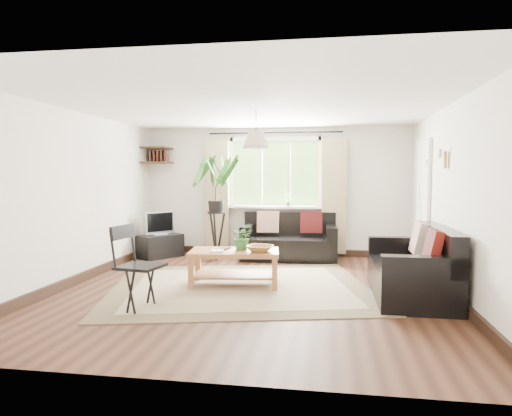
% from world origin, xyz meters
% --- Properties ---
extents(floor, '(5.50, 5.50, 0.00)m').
position_xyz_m(floor, '(0.00, 0.00, 0.00)').
color(floor, black).
rests_on(floor, ground).
extents(ceiling, '(5.50, 5.50, 0.00)m').
position_xyz_m(ceiling, '(0.00, 0.00, 2.40)').
color(ceiling, white).
rests_on(ceiling, floor).
extents(wall_back, '(5.00, 0.02, 2.40)m').
position_xyz_m(wall_back, '(0.00, 2.75, 1.20)').
color(wall_back, silver).
rests_on(wall_back, floor).
extents(wall_front, '(5.00, 0.02, 2.40)m').
position_xyz_m(wall_front, '(0.00, -2.75, 1.20)').
color(wall_front, silver).
rests_on(wall_front, floor).
extents(wall_left, '(0.02, 5.50, 2.40)m').
position_xyz_m(wall_left, '(-2.50, 0.00, 1.20)').
color(wall_left, silver).
rests_on(wall_left, floor).
extents(wall_right, '(0.02, 5.50, 2.40)m').
position_xyz_m(wall_right, '(2.50, 0.00, 1.20)').
color(wall_right, silver).
rests_on(wall_right, floor).
extents(rug, '(3.96, 3.60, 0.02)m').
position_xyz_m(rug, '(-0.16, 0.08, 0.01)').
color(rug, beige).
rests_on(rug, floor).
extents(window, '(2.50, 0.16, 2.16)m').
position_xyz_m(window, '(0.00, 2.71, 1.55)').
color(window, white).
rests_on(window, wall_back).
extents(door, '(0.06, 0.96, 2.06)m').
position_xyz_m(door, '(2.47, 1.70, 1.00)').
color(door, silver).
rests_on(door, wall_right).
extents(corner_shelf, '(0.50, 0.50, 0.34)m').
position_xyz_m(corner_shelf, '(-2.25, 2.50, 1.89)').
color(corner_shelf, black).
rests_on(corner_shelf, wall_back).
extents(pendant_lamp, '(0.36, 0.36, 0.54)m').
position_xyz_m(pendant_lamp, '(0.00, 0.40, 2.05)').
color(pendant_lamp, beige).
rests_on(pendant_lamp, ceiling).
extents(wall_sconce, '(0.12, 0.12, 0.28)m').
position_xyz_m(wall_sconce, '(2.43, 0.30, 1.74)').
color(wall_sconce, beige).
rests_on(wall_sconce, wall_right).
extents(sofa_back, '(1.71, 0.91, 0.79)m').
position_xyz_m(sofa_back, '(0.31, 2.27, 0.40)').
color(sofa_back, black).
rests_on(sofa_back, floor).
extents(sofa_right, '(1.76, 0.88, 0.83)m').
position_xyz_m(sofa_right, '(2.00, -0.05, 0.41)').
color(sofa_right, black).
rests_on(sofa_right, floor).
extents(coffee_table, '(1.26, 0.79, 0.49)m').
position_xyz_m(coffee_table, '(-0.26, 0.16, 0.24)').
color(coffee_table, brown).
rests_on(coffee_table, floor).
extents(table_plant, '(0.35, 0.31, 0.35)m').
position_xyz_m(table_plant, '(-0.16, 0.22, 0.67)').
color(table_plant, '#2E6C2B').
rests_on(table_plant, coffee_table).
extents(bowl, '(0.41, 0.41, 0.09)m').
position_xyz_m(bowl, '(0.10, 0.09, 0.53)').
color(bowl, olive).
rests_on(bowl, coffee_table).
extents(book_a, '(0.21, 0.26, 0.02)m').
position_xyz_m(book_a, '(-0.55, 0.01, 0.50)').
color(book_a, white).
rests_on(book_a, coffee_table).
extents(book_b, '(0.20, 0.24, 0.02)m').
position_xyz_m(book_b, '(-0.51, 0.26, 0.50)').
color(book_b, '#552F22').
rests_on(book_b, coffee_table).
extents(tv_stand, '(0.81, 0.89, 0.42)m').
position_xyz_m(tv_stand, '(-2.05, 2.08, 0.21)').
color(tv_stand, black).
rests_on(tv_stand, floor).
extents(tv, '(0.51, 0.60, 0.46)m').
position_xyz_m(tv, '(-2.06, 2.08, 0.65)').
color(tv, '#A5A5AA').
rests_on(tv, tv_stand).
extents(palm_stand, '(0.85, 0.85, 1.87)m').
position_xyz_m(palm_stand, '(-0.96, 1.97, 0.94)').
color(palm_stand, black).
rests_on(palm_stand, floor).
extents(folding_chair, '(0.57, 0.57, 0.95)m').
position_xyz_m(folding_chair, '(-1.07, -1.10, 0.47)').
color(folding_chair, black).
rests_on(folding_chair, floor).
extents(sill_plant, '(0.14, 0.10, 0.27)m').
position_xyz_m(sill_plant, '(0.25, 2.63, 1.06)').
color(sill_plant, '#2D6023').
rests_on(sill_plant, window).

